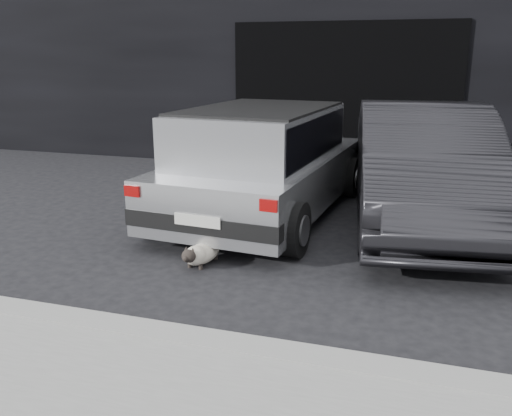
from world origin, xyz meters
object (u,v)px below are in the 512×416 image
(cat_siamese, at_px, (200,254))
(silver_hatchback, at_px, (263,157))
(second_car, at_px, (423,165))
(cat_white, at_px, (198,226))

(cat_siamese, bearing_deg, silver_hatchback, -85.04)
(second_car, height_order, cat_siamese, second_car)
(cat_siamese, bearing_deg, second_car, -125.48)
(cat_siamese, relative_size, cat_white, 1.26)
(cat_siamese, distance_m, cat_white, 0.79)
(silver_hatchback, bearing_deg, cat_white, -106.10)
(cat_white, bearing_deg, silver_hatchback, 127.44)
(silver_hatchback, height_order, cat_siamese, silver_hatchback)
(second_car, height_order, cat_white, second_car)
(cat_white, bearing_deg, second_car, 89.30)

